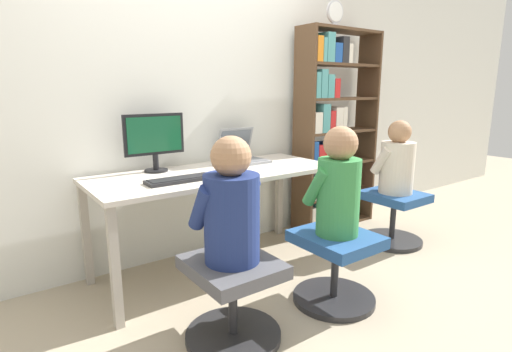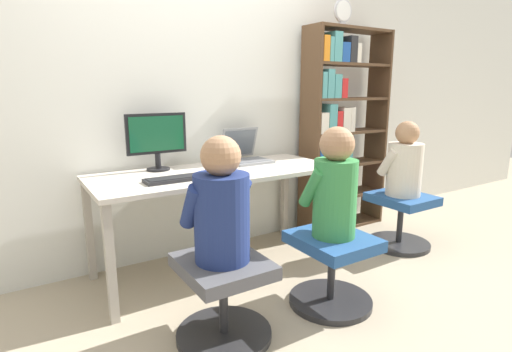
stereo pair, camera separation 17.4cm
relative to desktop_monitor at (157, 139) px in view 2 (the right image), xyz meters
name	(u,v)px [view 2 (the right image)]	position (x,y,z in m)	size (l,w,h in m)	color
ground_plane	(243,287)	(0.35, -0.60, -0.97)	(14.00, 14.00, 0.00)	tan
wall_back	(191,90)	(0.35, 0.18, 0.33)	(10.00, 0.05, 2.60)	silver
desk	(217,181)	(0.35, -0.25, -0.30)	(1.75, 0.72, 0.74)	beige
desktop_monitor	(157,139)	(0.00, 0.00, 0.00)	(0.43, 0.16, 0.40)	black
laptop	(246,155)	(0.71, -0.04, -0.17)	(0.32, 0.34, 0.26)	gray
keyboard	(179,178)	(0.00, -0.38, -0.21)	(0.44, 0.14, 0.03)	#232326
computer_mouse_by_keyboard	(223,173)	(0.30, -0.41, -0.21)	(0.06, 0.11, 0.03)	#99999E
office_chair_left	(223,294)	(-0.02, -1.03, -0.71)	(0.51, 0.51, 0.45)	#262628
office_chair_right	(332,266)	(0.70, -1.07, -0.71)	(0.51, 0.51, 0.45)	#262628
person_at_monitor	(221,207)	(-0.02, -1.02, -0.23)	(0.35, 0.31, 0.65)	navy
person_at_laptop	(335,187)	(0.70, -1.07, -0.22)	(0.32, 0.29, 0.66)	#388C47
bookshelf	(337,138)	(1.66, -0.06, -0.09)	(0.87, 0.27, 1.84)	#513823
desk_clock	(343,11)	(1.62, -0.11, 0.98)	(0.19, 0.03, 0.21)	#B2B2B7
office_chair_side	(400,217)	(1.84, -0.68, -0.71)	(0.51, 0.51, 0.45)	#262628
person_near_shelf	(404,163)	(1.84, -0.68, -0.25)	(0.34, 0.30, 0.61)	beige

